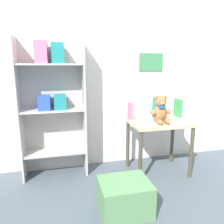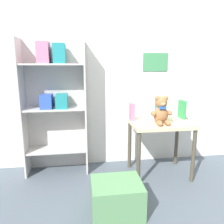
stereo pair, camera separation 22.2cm
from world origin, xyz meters
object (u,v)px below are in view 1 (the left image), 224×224
object	(u,v)px
book_standing_pink	(131,111)
book_standing_teal	(156,108)
teddy_bear	(160,110)
book_standing_green	(178,108)
display_table	(159,129)
bookshelf_side	(52,100)
storage_bin	(125,197)

from	to	relation	value
book_standing_pink	book_standing_teal	xyz separation A→B (m)	(0.28, -0.01, 0.02)
teddy_bear	book_standing_green	world-z (taller)	teddy_bear
display_table	book_standing_teal	distance (m)	0.23
teddy_bear	book_standing_pink	bearing A→B (deg)	144.23
bookshelf_side	book_standing_pink	bearing A→B (deg)	-9.47
book_standing_pink	storage_bin	distance (m)	0.92
teddy_bear	display_table	bearing A→B (deg)	69.10
book_standing_pink	storage_bin	size ratio (longest dim) A/B	0.47
book_standing_pink	book_standing_green	bearing A→B (deg)	1.64
bookshelf_side	book_standing_pink	xyz separation A→B (m)	(0.81, -0.13, -0.14)
book_standing_teal	book_standing_green	size ratio (longest dim) A/B	1.16
book_standing_teal	storage_bin	size ratio (longest dim) A/B	0.58
book_standing_pink	storage_bin	world-z (taller)	book_standing_pink
display_table	book_standing_teal	world-z (taller)	book_standing_teal
book_standing_green	teddy_bear	bearing A→B (deg)	-148.82
book_standing_green	book_standing_teal	bearing A→B (deg)	-176.99
teddy_bear	storage_bin	world-z (taller)	teddy_bear
storage_bin	bookshelf_side	bearing A→B (deg)	123.16
teddy_bear	book_standing_teal	size ratio (longest dim) A/B	1.22
book_standing_pink	book_standing_green	world-z (taller)	book_standing_green
teddy_bear	book_standing_pink	distance (m)	0.32
book_standing_pink	book_standing_teal	size ratio (longest dim) A/B	0.80
book_standing_green	storage_bin	size ratio (longest dim) A/B	0.50
bookshelf_side	book_standing_teal	bearing A→B (deg)	-7.70
teddy_bear	storage_bin	bearing A→B (deg)	-136.57
teddy_bear	book_standing_teal	bearing A→B (deg)	81.23
book_standing_pink	book_standing_teal	bearing A→B (deg)	-1.08
teddy_bear	book_standing_teal	xyz separation A→B (m)	(0.03, 0.17, -0.01)
display_table	teddy_bear	world-z (taller)	teddy_bear
bookshelf_side	storage_bin	distance (m)	1.19
book_standing_green	storage_bin	bearing A→B (deg)	-140.54
display_table	book_standing_pink	world-z (taller)	book_standing_pink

